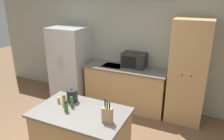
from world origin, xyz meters
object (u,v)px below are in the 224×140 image
Objects in this scene: pantry_cabinet at (188,72)px; fire_extinguisher at (56,84)px; spice_bottle_short_red at (64,101)px; kettle at (72,96)px; spice_bottle_amber_oil at (66,107)px; refrigerator at (71,63)px; microwave at (134,60)px; knife_block at (107,115)px; spice_bottle_tall_dark at (59,100)px; spice_bottle_green_herb at (72,102)px.

pantry_cabinet is 4.63× the size of fire_extinguisher.
spice_bottle_short_red is 0.17m from kettle.
spice_bottle_amber_oil is at bearing -44.80° from spice_bottle_short_red.
refrigerator is 3.39× the size of microwave.
spice_bottle_amber_oil is at bearing 179.81° from knife_block.
fire_extinguisher is at bearing 135.40° from kettle.
pantry_cabinet reaches higher than knife_block.
knife_block reaches higher than spice_bottle_tall_dark.
spice_bottle_green_herb is 0.74× the size of kettle.
refrigerator reaches higher than fire_extinguisher.
spice_bottle_amber_oil is at bearing -56.54° from refrigerator.
pantry_cabinet reaches higher than kettle.
knife_block is 0.63m from spice_bottle_green_herb.
spice_bottle_short_red is at bearing -126.68° from pantry_cabinet.
spice_bottle_green_herb reaches higher than spice_bottle_tall_dark.
pantry_cabinet is 1.13m from microwave.
pantry_cabinet is at bearing 53.32° from spice_bottle_short_red.
kettle is (-0.71, 0.28, -0.01)m from knife_block.
pantry_cabinet is 4.00× the size of microwave.
pantry_cabinet is 2.26m from kettle.
spice_bottle_tall_dark is 0.23× the size of fire_extinguisher.
microwave is at bearing 81.16° from spice_bottle_short_red.
spice_bottle_green_herb is (0.24, -0.01, 0.02)m from spice_bottle_tall_dark.
knife_block is 0.62m from spice_bottle_amber_oil.
refrigerator is at bearing 122.64° from spice_bottle_short_red.
pantry_cabinet is 13.15× the size of spice_bottle_green_herb.
microwave reaches higher than spice_bottle_green_herb.
microwave is 2.18m from knife_block.
fire_extinguisher is (-2.07, -0.12, -0.88)m from microwave.
pantry_cabinet is 3.29m from fire_extinguisher.
spice_bottle_short_red is at bearing -98.84° from microwave.
spice_bottle_tall_dark is 0.64× the size of spice_bottle_amber_oil.
spice_bottle_short_red is at bearing 171.33° from knife_block.
spice_bottle_short_red is 0.39× the size of fire_extinguisher.
spice_bottle_short_red is (0.13, -0.04, 0.03)m from spice_bottle_tall_dark.
spice_bottle_amber_oil is 0.36× the size of fire_extinguisher.
microwave is 2.04m from spice_bottle_tall_dark.
spice_bottle_short_red is at bearing -17.55° from spice_bottle_tall_dark.
knife_block is 1.49× the size of kettle.
fire_extinguisher is (-3.19, -0.02, -0.81)m from pantry_cabinet.
spice_bottle_green_herb is (1.29, -1.82, 0.15)m from refrigerator.
microwave is at bearing 3.37° from fire_extinguisher.
spice_bottle_tall_dark is (1.05, -1.81, 0.12)m from refrigerator.
spice_bottle_green_herb is (0.11, 0.03, -0.01)m from spice_bottle_short_red.
knife_block reaches higher than spice_bottle_short_red.
knife_block is (-0.71, -2.04, 0.03)m from pantry_cabinet.
spice_bottle_short_red is 0.82× the size of kettle.
pantry_cabinet is at bearing 51.11° from kettle.
knife_block is (1.91, -1.96, 0.18)m from refrigerator.
microwave reaches higher than spice_bottle_tall_dark.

